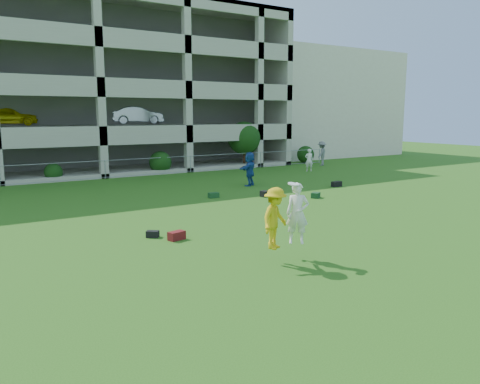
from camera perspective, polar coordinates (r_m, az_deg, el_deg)
ground at (r=14.08m, az=6.72°, el=-7.33°), size 100.00×100.00×0.00m
stucco_building at (r=49.72m, az=7.10°, el=10.50°), size 16.00×14.00×10.00m
bystander_d at (r=26.69m, az=1.18°, el=2.83°), size 1.80×1.49×1.93m
bystander_e at (r=33.82m, az=8.41°, el=3.87°), size 0.70×0.62×1.62m
bystander_f at (r=37.87m, az=9.93°, el=4.66°), size 1.44×1.27×1.93m
bag_red_a at (r=15.45m, az=-7.74°, el=-5.29°), size 0.61×0.42×0.28m
bag_black_b at (r=15.89m, az=-10.60°, el=-5.06°), size 0.47×0.45×0.22m
bag_green_c at (r=23.20m, az=9.21°, el=-0.38°), size 0.61×0.57×0.26m
crate_d at (r=23.19m, az=3.01°, el=-0.22°), size 0.41×0.41×0.30m
bag_black_e at (r=26.97m, az=11.69°, el=0.96°), size 0.61×0.33×0.30m
bag_green_g at (r=22.97m, az=-3.25°, el=-0.38°), size 0.51×0.32×0.25m
frisbee_contest at (r=12.87m, az=5.08°, el=-3.04°), size 1.78×1.05×1.79m
parking_garage at (r=39.12m, az=-20.19°, el=11.79°), size 30.00×14.00×12.00m
fence at (r=30.83m, az=-16.12°, el=2.70°), size 36.06×0.06×1.20m
shrub_row at (r=32.96m, az=-8.84°, el=4.94°), size 34.38×2.52×3.50m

